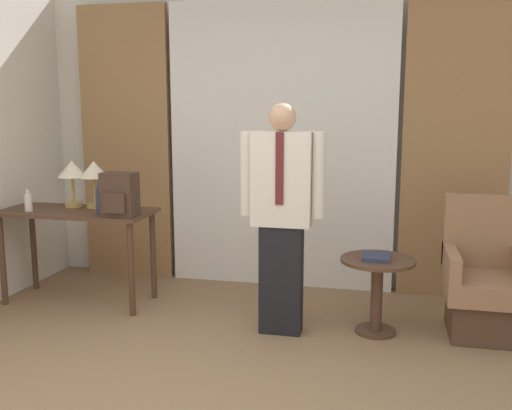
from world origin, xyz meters
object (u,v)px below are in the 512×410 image
Objects in this scene: table_lamp_right at (94,173)px; table_lamp_left at (72,172)px; bottle_near_edge at (99,200)px; person at (282,211)px; backpack at (119,195)px; side_table at (377,283)px; bottle_by_lamp at (28,202)px; desk at (77,224)px; book at (376,256)px; armchair at (483,286)px.

table_lamp_left is at bearing 180.00° from table_lamp_right.
bottle_near_edge is 1.53m from person.
side_table is (2.00, 0.02, -0.58)m from backpack.
bottle_by_lamp is at bearing 179.70° from side_table.
person is 0.88m from side_table.
desk is 3.20× the size of table_lamp_left.
desk is 5.07× the size of book.
backpack is (0.58, -0.30, -0.13)m from table_lamp_left.
side_table is at bearing -6.26° from table_lamp_left.
book is at bearing -6.21° from table_lamp_left.
bottle_near_edge reaches higher than book.
person is at bearing -168.51° from side_table.
backpack reaches higher than bottle_near_edge.
armchair is (2.76, 0.18, -0.61)m from backpack.
desk is 0.58m from backpack.
table_lamp_right is 0.24× the size of person.
armchair is at bearing 11.89° from person.
armchair is (3.34, -0.12, -0.73)m from table_lamp_left.
table_lamp_left is at bearing 152.54° from backpack.
person is (2.15, -0.15, 0.04)m from bottle_by_lamp.
desk is at bearing -126.82° from table_lamp_right.
person reaches higher than side_table.
table_lamp_right is at bearing 30.11° from bottle_by_lamp.
bottle_near_edge is (0.38, -0.25, -0.19)m from table_lamp_left.
table_lamp_left is 0.21m from table_lamp_right.
armchair is at bearing -2.04° from table_lamp_left.
desk is at bearing 176.71° from book.
table_lamp_right is 2.19× the size of bottle_by_lamp.
table_lamp_left is 2.69m from side_table.
bottle_by_lamp is 0.33× the size of side_table.
backpack is (0.20, -0.05, 0.06)m from bottle_near_edge.
table_lamp_right is 1.75m from person.
person is 0.76m from book.
book is (2.36, -0.28, -0.51)m from table_lamp_right.
backpack is at bearing -179.34° from book.
desk is 0.43m from bottle_by_lamp.
table_lamp_right reaches higher than armchair.
table_lamp_right is 0.58m from bottle_by_lamp.
side_table is (2.84, -0.01, -0.49)m from bottle_by_lamp.
bottle_near_edge is at bearing -33.67° from table_lamp_left.
bottle_near_edge is at bearing 166.12° from backpack.
book is (0.67, 0.14, -0.33)m from person.
bottle_by_lamp reaches higher than book.
table_lamp_right is 2.43m from book.
backpack is at bearing -27.46° from table_lamp_left.
book is at bearing -6.75° from table_lamp_right.
side_table is (2.20, -0.03, -0.53)m from bottle_near_edge.
desk is 2.28× the size of side_table.
table_lamp_left is 1.45× the size of bottle_near_edge.
person reaches higher than table_lamp_right.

